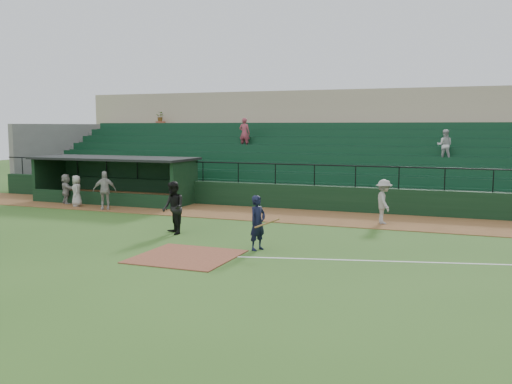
% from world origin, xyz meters
% --- Properties ---
extents(ground, '(90.00, 90.00, 0.00)m').
position_xyz_m(ground, '(0.00, 0.00, 0.00)').
color(ground, '#2D541B').
rests_on(ground, ground).
extents(warning_track, '(40.00, 4.00, 0.03)m').
position_xyz_m(warning_track, '(0.00, 8.00, 0.01)').
color(warning_track, brown).
rests_on(warning_track, ground).
extents(home_plate_dirt, '(3.00, 3.00, 0.03)m').
position_xyz_m(home_plate_dirt, '(0.00, -1.00, 0.01)').
color(home_plate_dirt, brown).
rests_on(home_plate_dirt, ground).
extents(foul_line, '(17.49, 4.44, 0.01)m').
position_xyz_m(foul_line, '(8.00, 1.20, 0.01)').
color(foul_line, white).
rests_on(foul_line, ground).
extents(stadium_structure, '(38.00, 13.08, 6.40)m').
position_xyz_m(stadium_structure, '(-0.00, 16.46, 2.30)').
color(stadium_structure, black).
rests_on(stadium_structure, ground).
extents(dugout, '(8.90, 3.20, 2.42)m').
position_xyz_m(dugout, '(-9.75, 9.56, 1.33)').
color(dugout, black).
rests_on(dugout, ground).
extents(batter_at_plate, '(1.12, 0.77, 1.81)m').
position_xyz_m(batter_at_plate, '(1.72, 0.76, 0.90)').
color(batter_at_plate, black).
rests_on(batter_at_plate, ground).
extents(umpire, '(1.23, 1.21, 2.00)m').
position_xyz_m(umpire, '(-2.27, 2.24, 1.00)').
color(umpire, black).
rests_on(umpire, ground).
extents(runner, '(1.09, 1.36, 1.84)m').
position_xyz_m(runner, '(4.79, 7.29, 0.95)').
color(runner, gray).
rests_on(runner, warning_track).
extents(dugout_player_a, '(1.16, 0.96, 1.86)m').
position_xyz_m(dugout_player_a, '(-8.53, 6.57, 0.96)').
color(dugout_player_a, '#ABA4A0').
rests_on(dugout_player_a, warning_track).
extents(dugout_player_b, '(0.88, 0.90, 1.57)m').
position_xyz_m(dugout_player_b, '(-10.47, 6.93, 0.81)').
color(dugout_player_b, '#ACA6A1').
rests_on(dugout_player_b, warning_track).
extents(dugout_player_c, '(1.47, 1.16, 1.56)m').
position_xyz_m(dugout_player_c, '(-11.63, 7.53, 0.81)').
color(dugout_player_c, '#A29E98').
rests_on(dugout_player_c, warning_track).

